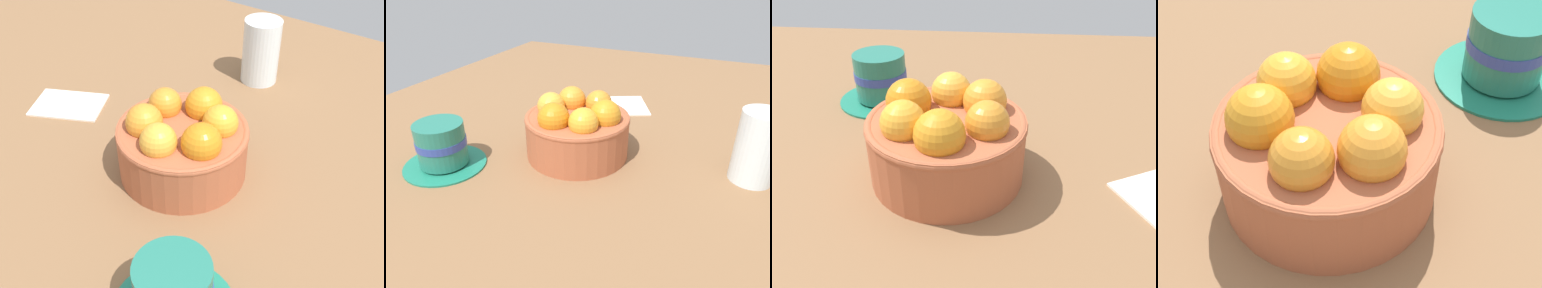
{
  "view_description": "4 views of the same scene",
  "coord_description": "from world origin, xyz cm",
  "views": [
    {
      "loc": [
        28.87,
        -37.66,
        42.31
      ],
      "look_at": [
        1.11,
        0.55,
        4.63
      ],
      "focal_mm": 43.61,
      "sensor_mm": 36.0,
      "label": 1
    },
    {
      "loc": [
        47.42,
        21.63,
        29.7
      ],
      "look_at": [
        1.14,
        0.64,
        2.52
      ],
      "focal_mm": 32.75,
      "sensor_mm": 36.0,
      "label": 2
    },
    {
      "loc": [
        -5.13,
        35.94,
        27.02
      ],
      "look_at": [
        -1.73,
        -1.52,
        3.07
      ],
      "focal_mm": 36.95,
      "sensor_mm": 36.0,
      "label": 3
    },
    {
      "loc": [
        -29.77,
        1.4,
        34.95
      ],
      "look_at": [
        1.32,
        -1.8,
        3.31
      ],
      "focal_mm": 52.5,
      "sensor_mm": 36.0,
      "label": 4
    }
  ],
  "objects": [
    {
      "name": "ground_plane",
      "position": [
        0.0,
        0.0,
        -1.97
      ],
      "size": [
        150.4,
        108.86,
        3.95
      ],
      "primitive_type": "cube",
      "color": "brown"
    },
    {
      "name": "terracotta_bowl",
      "position": [
        0.03,
        0.01,
        4.8
      ],
      "size": [
        17.15,
        17.15,
        10.43
      ],
      "color": "#AD5938",
      "rests_on": "ground_plane"
    },
    {
      "name": "coffee_cup",
      "position": [
        12.24,
        -17.83,
        3.38
      ],
      "size": [
        12.93,
        12.93,
        7.41
      ],
      "color": "#1D7A60",
      "rests_on": "ground_plane"
    }
  ]
}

